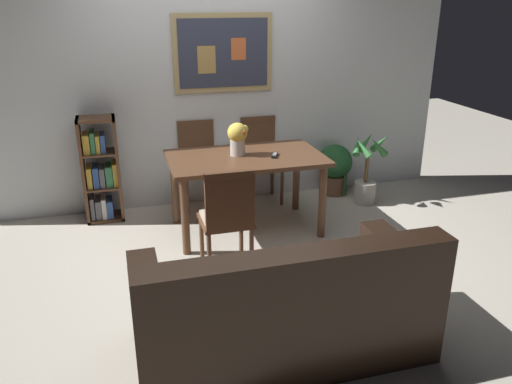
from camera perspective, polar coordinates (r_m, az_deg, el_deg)
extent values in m
plane|color=beige|center=(4.48, -1.07, -7.19)|extent=(12.00, 12.00, 0.00)
cube|color=silver|center=(5.42, -5.15, 12.22)|extent=(5.20, 0.10, 2.60)
cube|color=tan|center=(5.35, -3.65, 15.18)|extent=(1.01, 0.02, 0.77)
cube|color=#33384C|center=(5.33, -3.62, 15.16)|extent=(0.91, 0.01, 0.67)
cube|color=tan|center=(5.30, -5.52, 14.44)|extent=(0.18, 0.00, 0.27)
cube|color=#D86633|center=(5.36, -1.96, 15.63)|extent=(0.15, 0.00, 0.22)
cube|color=brown|center=(4.73, -1.14, 3.80)|extent=(1.42, 0.85, 0.04)
cylinder|color=brown|center=(4.42, -7.89, -2.76)|extent=(0.07, 0.07, 0.70)
cylinder|color=brown|center=(4.74, 7.39, -1.09)|extent=(0.07, 0.07, 0.70)
cylinder|color=brown|center=(5.06, -9.05, 0.29)|extent=(0.07, 0.07, 0.70)
cylinder|color=brown|center=(5.34, 4.51, 1.60)|extent=(0.07, 0.07, 0.70)
cube|color=brown|center=(5.51, 0.70, 3.23)|extent=(0.40, 0.40, 0.03)
cube|color=#C6B299|center=(5.50, 0.70, 3.50)|extent=(0.36, 0.36, 0.03)
cylinder|color=brown|center=(5.78, 1.83, 1.74)|extent=(0.04, 0.04, 0.42)
cylinder|color=brown|center=(5.70, -1.44, 1.43)|extent=(0.04, 0.04, 0.42)
cylinder|color=brown|center=(5.48, 2.90, 0.61)|extent=(0.04, 0.04, 0.42)
cylinder|color=brown|center=(5.39, -0.53, 0.27)|extent=(0.04, 0.04, 0.42)
cube|color=brown|center=(5.61, 0.19, 6.13)|extent=(0.38, 0.04, 0.46)
cube|color=brown|center=(5.56, 0.19, 8.12)|extent=(0.38, 0.05, 0.06)
cube|color=brown|center=(5.37, -6.29, 2.62)|extent=(0.40, 0.40, 0.03)
cube|color=#C6B299|center=(5.36, -6.30, 2.90)|extent=(0.36, 0.36, 0.03)
cylinder|color=brown|center=(5.63, -4.79, 1.12)|extent=(0.04, 0.04, 0.42)
cylinder|color=brown|center=(5.58, -8.22, 0.79)|extent=(0.04, 0.04, 0.42)
cylinder|color=brown|center=(5.32, -4.07, -0.07)|extent=(0.04, 0.04, 0.42)
cylinder|color=brown|center=(5.26, -7.70, -0.43)|extent=(0.04, 0.04, 0.42)
cube|color=brown|center=(5.47, -6.72, 5.60)|extent=(0.38, 0.04, 0.46)
cube|color=brown|center=(5.42, -6.81, 7.64)|extent=(0.38, 0.05, 0.06)
cube|color=brown|center=(4.10, -3.43, -3.21)|extent=(0.40, 0.40, 0.03)
cube|color=#C6B299|center=(4.09, -3.44, -2.86)|extent=(0.36, 0.36, 0.03)
cylinder|color=brown|center=(4.02, -5.21, -7.36)|extent=(0.04, 0.04, 0.42)
cylinder|color=brown|center=(4.09, -0.49, -6.77)|extent=(0.04, 0.04, 0.42)
cylinder|color=brown|center=(4.32, -6.07, -5.29)|extent=(0.04, 0.04, 0.42)
cylinder|color=brown|center=(4.38, -1.68, -4.78)|extent=(0.04, 0.04, 0.42)
cube|color=brown|center=(3.85, -2.92, -0.97)|extent=(0.38, 0.04, 0.46)
cube|color=brown|center=(3.78, -2.98, 1.85)|extent=(0.38, 0.05, 0.06)
cube|color=black|center=(3.34, 2.74, -14.06)|extent=(1.80, 0.84, 0.40)
cube|color=black|center=(2.86, 4.95, -10.66)|extent=(1.80, 0.20, 0.44)
cube|color=black|center=(3.04, -12.09, -11.37)|extent=(0.18, 0.80, 0.22)
cube|color=black|center=(3.49, 15.67, -7.28)|extent=(0.18, 0.80, 0.22)
cube|color=#8C6B4C|center=(2.90, -4.63, -11.55)|extent=(0.32, 0.16, 0.33)
cube|color=maroon|center=(3.00, 3.96, -10.30)|extent=(0.32, 0.16, 0.33)
cube|color=#334C72|center=(3.16, 11.76, -8.96)|extent=(0.32, 0.16, 0.33)
cube|color=brown|center=(5.27, -18.67, 2.22)|extent=(0.03, 0.28, 1.05)
cube|color=brown|center=(5.26, -15.09, 2.58)|extent=(0.03, 0.28, 1.05)
cube|color=brown|center=(5.43, -16.32, -2.68)|extent=(0.36, 0.28, 0.03)
cube|color=brown|center=(5.13, -17.47, 7.78)|extent=(0.36, 0.28, 0.03)
cube|color=brown|center=(5.31, -16.68, 0.62)|extent=(0.30, 0.28, 0.02)
cube|color=brown|center=(5.21, -17.08, 4.22)|extent=(0.30, 0.28, 0.02)
cube|color=#595960|center=(5.39, -17.72, -1.55)|extent=(0.04, 0.22, 0.23)
cube|color=#595960|center=(5.39, -17.12, -1.66)|extent=(0.06, 0.22, 0.19)
cube|color=beige|center=(5.39, -16.56, -1.53)|extent=(0.04, 0.22, 0.21)
cube|color=#2D4C8C|center=(5.39, -15.95, -1.61)|extent=(0.06, 0.22, 0.18)
cube|color=gold|center=(5.28, -18.05, 1.67)|extent=(0.05, 0.22, 0.21)
cube|color=#2D4C8C|center=(5.28, -17.39, 1.73)|extent=(0.06, 0.22, 0.21)
cube|color=#595960|center=(5.28, -16.75, 1.72)|extent=(0.05, 0.22, 0.20)
cube|color=#337247|center=(5.28, -16.05, 1.86)|extent=(0.06, 0.22, 0.21)
cube|color=gold|center=(5.27, -15.35, 2.05)|extent=(0.06, 0.22, 0.23)
cube|color=gold|center=(5.19, -18.38, 5.20)|extent=(0.06, 0.22, 0.19)
cube|color=#337247|center=(5.18, -17.73, 5.37)|extent=(0.04, 0.22, 0.21)
cube|color=gold|center=(5.18, -17.21, 5.25)|extent=(0.04, 0.22, 0.18)
cube|color=#2D4C8C|center=(5.18, -16.69, 5.32)|extent=(0.04, 0.22, 0.18)
cylinder|color=brown|center=(5.92, 8.65, 0.91)|extent=(0.29, 0.29, 0.22)
cylinder|color=#332319|center=(5.89, 8.70, 1.81)|extent=(0.27, 0.27, 0.02)
sphere|color=#235B2D|center=(5.84, 8.79, 3.35)|extent=(0.39, 0.39, 0.39)
cylinder|color=#235B2D|center=(5.80, 9.83, 0.76)|extent=(0.03, 0.03, 0.23)
cylinder|color=#235B2D|center=(6.05, 9.49, 1.59)|extent=(0.03, 0.03, 0.24)
cylinder|color=#B2ADA3|center=(5.70, 12.01, -0.03)|extent=(0.23, 0.23, 0.24)
cylinder|color=#332319|center=(5.66, 12.09, 1.01)|extent=(0.21, 0.21, 0.02)
cylinder|color=brown|center=(5.60, 12.23, 2.67)|extent=(0.04, 0.04, 0.32)
cone|color=#387F3D|center=(5.60, 13.67, 5.36)|extent=(0.10, 0.29, 0.26)
cone|color=#387F3D|center=(5.60, 12.15, 5.44)|extent=(0.20, 0.10, 0.24)
cone|color=#387F3D|center=(5.54, 11.21, 5.06)|extent=(0.19, 0.25, 0.21)
cone|color=#387F3D|center=(5.45, 11.87, 4.83)|extent=(0.18, 0.23, 0.21)
cone|color=#387F3D|center=(5.45, 13.46, 4.94)|extent=(0.28, 0.17, 0.26)
cylinder|color=beige|center=(4.74, -2.06, 5.01)|extent=(0.14, 0.14, 0.15)
sphere|color=#EACC4C|center=(4.70, -2.08, 6.63)|extent=(0.18, 0.18, 0.18)
sphere|color=#D86633|center=(4.74, -2.71, 7.11)|extent=(0.06, 0.06, 0.06)
sphere|color=#D86633|center=(4.65, -1.43, 6.65)|extent=(0.06, 0.06, 0.06)
sphere|color=#EACC4C|center=(4.73, -1.33, 7.03)|extent=(0.08, 0.08, 0.08)
cube|color=black|center=(4.72, 2.11, 4.12)|extent=(0.11, 0.16, 0.02)
cube|color=gray|center=(4.71, 2.11, 4.26)|extent=(0.07, 0.10, 0.00)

